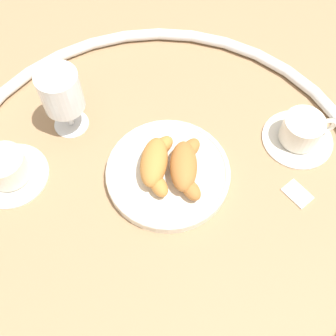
# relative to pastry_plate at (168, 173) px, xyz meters

# --- Properties ---
(ground_plane) EXTENTS (2.20, 2.20, 0.00)m
(ground_plane) POSITION_rel_pastry_plate_xyz_m (0.02, -0.02, -0.01)
(ground_plane) COLOR #997551
(table_chrome_rim) EXTENTS (0.79, 0.79, 0.02)m
(table_chrome_rim) POSITION_rel_pastry_plate_xyz_m (0.02, -0.02, -0.00)
(table_chrome_rim) COLOR silver
(table_chrome_rim) RESTS_ON ground_plane
(pastry_plate) EXTENTS (0.23, 0.23, 0.02)m
(pastry_plate) POSITION_rel_pastry_plate_xyz_m (0.00, 0.00, 0.00)
(pastry_plate) COLOR silver
(pastry_plate) RESTS_ON ground_plane
(croissant_large) EXTENTS (0.13, 0.09, 0.04)m
(croissant_large) POSITION_rel_pastry_plate_xyz_m (-0.01, -0.02, 0.03)
(croissant_large) COLOR #BC7A38
(croissant_large) RESTS_ON pastry_plate
(croissant_small) EXTENTS (0.13, 0.08, 0.04)m
(croissant_small) POSITION_rel_pastry_plate_xyz_m (0.01, 0.03, 0.03)
(croissant_small) COLOR #AD6B33
(croissant_small) RESTS_ON pastry_plate
(coffee_cup_near) EXTENTS (0.14, 0.14, 0.06)m
(coffee_cup_near) POSITION_rel_pastry_plate_xyz_m (-0.06, -0.28, 0.01)
(coffee_cup_near) COLOR silver
(coffee_cup_near) RESTS_ON ground_plane
(coffee_cup_far) EXTENTS (0.14, 0.14, 0.06)m
(coffee_cup_far) POSITION_rel_pastry_plate_xyz_m (-0.03, 0.26, 0.01)
(coffee_cup_far) COLOR silver
(coffee_cup_far) RESTS_ON ground_plane
(juice_glass_left) EXTENTS (0.08, 0.08, 0.14)m
(juice_glass_left) POSITION_rel_pastry_plate_xyz_m (-0.15, -0.16, 0.08)
(juice_glass_left) COLOR white
(juice_glass_left) RESTS_ON ground_plane
(sugar_packet) EXTENTS (0.06, 0.05, 0.01)m
(sugar_packet) POSITION_rel_pastry_plate_xyz_m (0.08, 0.22, -0.01)
(sugar_packet) COLOR white
(sugar_packet) RESTS_ON ground_plane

